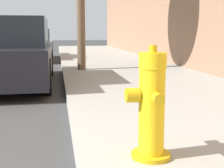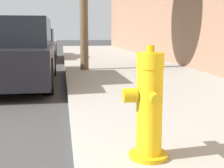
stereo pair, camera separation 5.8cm
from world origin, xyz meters
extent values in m
cylinder|color=#C39C11|center=(2.46, -0.08, 0.15)|extent=(0.32, 0.32, 0.04)
cylinder|color=yellow|center=(2.46, -0.08, 0.52)|extent=(0.21, 0.21, 0.70)
cylinder|color=yellow|center=(2.46, -0.08, 0.93)|extent=(0.22, 0.22, 0.12)
cylinder|color=#C39C11|center=(2.46, -0.08, 1.02)|extent=(0.06, 0.06, 0.06)
cylinder|color=#C39C11|center=(2.46, -0.23, 0.65)|extent=(0.09, 0.09, 0.09)
cylinder|color=#C39C11|center=(2.46, 0.07, 0.65)|extent=(0.09, 0.09, 0.09)
cylinder|color=#C39C11|center=(2.30, -0.08, 0.65)|extent=(0.11, 0.12, 0.12)
cube|color=black|center=(0.72, 4.62, 0.52)|extent=(1.75, 4.14, 0.67)
cube|color=black|center=(0.72, 4.45, 1.14)|extent=(1.61, 2.27, 0.57)
cylinder|color=black|center=(1.51, 5.90, 0.34)|extent=(0.20, 0.67, 0.67)
cylinder|color=black|center=(1.51, 3.33, 0.34)|extent=(0.20, 0.67, 0.67)
cube|color=silver|center=(0.61, 10.66, 0.47)|extent=(1.83, 3.91, 0.57)
cube|color=black|center=(0.61, 10.50, 1.00)|extent=(1.68, 2.15, 0.50)
cylinder|color=black|center=(-0.22, 11.87, 0.34)|extent=(0.20, 0.68, 0.68)
cylinder|color=black|center=(1.45, 11.87, 0.34)|extent=(0.20, 0.68, 0.68)
cylinder|color=black|center=(-0.22, 9.45, 0.34)|extent=(0.20, 0.68, 0.68)
cylinder|color=black|center=(1.45, 9.45, 0.34)|extent=(0.20, 0.68, 0.68)
cylinder|color=brown|center=(2.38, 5.98, 1.63)|extent=(0.22, 0.22, 2.99)
camera|label=1|loc=(1.73, -2.41, 1.15)|focal=50.00mm
camera|label=2|loc=(1.78, -2.42, 1.15)|focal=50.00mm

